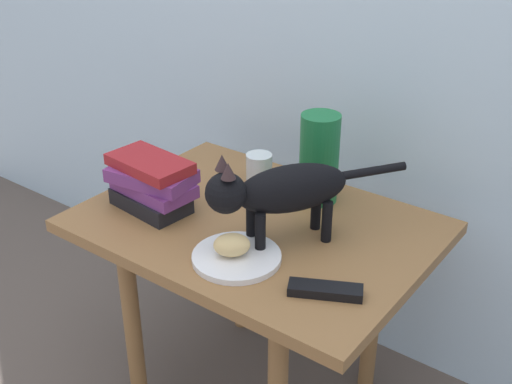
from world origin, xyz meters
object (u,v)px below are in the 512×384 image
(cat, at_px, (279,191))
(tv_remote, at_px, (325,290))
(plate, at_px, (237,257))
(bread_roll, at_px, (232,245))
(side_table, at_px, (256,248))
(green_vase, at_px, (319,158))
(candle_jar, at_px, (259,171))
(book_stack, at_px, (152,183))

(cat, distance_m, tv_remote, 0.25)
(plate, distance_m, bread_roll, 0.03)
(side_table, xyz_separation_m, cat, (0.10, -0.04, 0.21))
(cat, xyz_separation_m, green_vase, (-0.04, 0.23, -0.02))
(candle_jar, bearing_deg, bread_roll, -62.70)
(bread_roll, height_order, green_vase, green_vase)
(green_vase, height_order, candle_jar, green_vase)
(plate, bearing_deg, book_stack, 168.98)
(plate, bearing_deg, green_vase, 91.12)
(side_table, relative_size, tv_remote, 5.51)
(side_table, distance_m, candle_jar, 0.23)
(plate, relative_size, green_vase, 0.85)
(cat, bearing_deg, bread_roll, -107.66)
(book_stack, height_order, candle_jar, book_stack)
(cat, xyz_separation_m, book_stack, (-0.34, -0.05, -0.06))
(book_stack, relative_size, green_vase, 0.98)
(bread_roll, distance_m, candle_jar, 0.38)
(plate, distance_m, tv_remote, 0.22)
(green_vase, bearing_deg, cat, -80.60)
(bread_roll, bearing_deg, candle_jar, 117.30)
(plate, distance_m, book_stack, 0.32)
(tv_remote, bearing_deg, green_vase, 97.02)
(cat, bearing_deg, tv_remote, -29.44)
(candle_jar, xyz_separation_m, tv_remote, (0.40, -0.32, -0.03))
(book_stack, distance_m, candle_jar, 0.30)
(book_stack, bearing_deg, plate, -11.02)
(green_vase, relative_size, tv_remote, 1.53)
(green_vase, bearing_deg, book_stack, -137.22)
(side_table, xyz_separation_m, plate, (0.07, -0.16, 0.08))
(tv_remote, bearing_deg, bread_roll, 156.70)
(plate, xyz_separation_m, tv_remote, (0.22, 0.01, 0.00))
(book_stack, xyz_separation_m, tv_remote, (0.53, -0.05, -0.06))
(book_stack, distance_m, tv_remote, 0.54)
(bread_roll, xyz_separation_m, book_stack, (-0.30, 0.07, 0.03))
(plate, relative_size, cat, 0.48)
(side_table, distance_m, tv_remote, 0.33)
(side_table, relative_size, bread_roll, 10.34)
(side_table, relative_size, candle_jar, 9.73)
(candle_jar, distance_m, tv_remote, 0.51)
(plate, xyz_separation_m, cat, (0.03, 0.11, 0.13))
(plate, height_order, tv_remote, tv_remote)
(green_vase, relative_size, candle_jar, 2.71)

